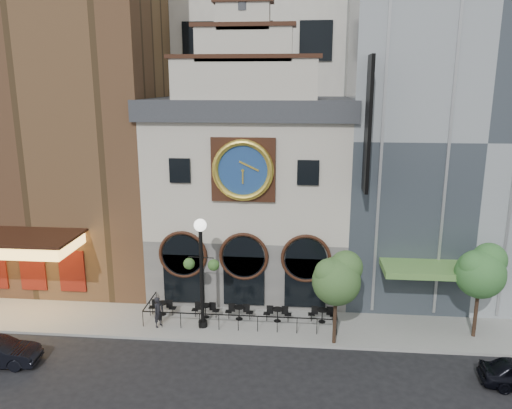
{
  "coord_description": "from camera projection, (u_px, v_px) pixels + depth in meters",
  "views": [
    {
      "loc": [
        3.26,
        -23.3,
        13.28
      ],
      "look_at": [
        0.52,
        6.0,
        6.06
      ],
      "focal_mm": 35.0,
      "sensor_mm": 36.0,
      "label": 1
    }
  ],
  "objects": [
    {
      "name": "cafe_railing",
      "position": [
        241.0,
        312.0,
        28.26
      ],
      "size": [
        10.6,
        2.6,
        0.9
      ],
      "primitive_type": null,
      "color": "black",
      "rests_on": "sidewalk"
    },
    {
      "name": "pedestrian",
      "position": [
        158.0,
        312.0,
        27.39
      ],
      "size": [
        0.64,
        0.74,
        1.72
      ],
      "primitive_type": "imported",
      "rotation": [
        0.0,
        0.0,
        1.14
      ],
      "color": "black",
      "rests_on": "sidewalk"
    },
    {
      "name": "bistro_2",
      "position": [
        239.0,
        312.0,
        28.31
      ],
      "size": [
        1.58,
        0.68,
        0.9
      ],
      "color": "black",
      "rests_on": "sidewalk"
    },
    {
      "name": "tree_right",
      "position": [
        481.0,
        270.0,
        25.69
      ],
      "size": [
        2.64,
        2.55,
        5.09
      ],
      "color": "#382619",
      "rests_on": "sidewalk"
    },
    {
      "name": "theater_building",
      "position": [
        63.0,
        93.0,
        33.79
      ],
      "size": [
        14.0,
        15.6,
        25.0
      ],
      "color": "brown",
      "rests_on": "ground"
    },
    {
      "name": "bistro_1",
      "position": [
        206.0,
        310.0,
        28.54
      ],
      "size": [
        1.58,
        0.68,
        0.9
      ],
      "color": "black",
      "rests_on": "sidewalk"
    },
    {
      "name": "retail_building",
      "position": [
        455.0,
        133.0,
        32.06
      ],
      "size": [
        14.0,
        14.4,
        20.0
      ],
      "color": "gray",
      "rests_on": "ground"
    },
    {
      "name": "bistro_0",
      "position": [
        162.0,
        307.0,
        28.86
      ],
      "size": [
        1.58,
        0.68,
        0.9
      ],
      "color": "black",
      "rests_on": "sidewalk"
    },
    {
      "name": "bistro_4",
      "position": [
        322.0,
        314.0,
        27.98
      ],
      "size": [
        1.58,
        0.68,
        0.9
      ],
      "color": "black",
      "rests_on": "sidewalk"
    },
    {
      "name": "tree_left",
      "position": [
        337.0,
        277.0,
        25.05
      ],
      "size": [
        2.55,
        2.46,
        4.92
      ],
      "color": "#382619",
      "rests_on": "sidewalk"
    },
    {
      "name": "clock_building",
      "position": [
        251.0,
        188.0,
        31.96
      ],
      "size": [
        12.6,
        8.78,
        18.65
      ],
      "color": "#605E5B",
      "rests_on": "ground"
    },
    {
      "name": "sidewalk",
      "position": [
        241.0,
        321.0,
        28.39
      ],
      "size": [
        44.0,
        5.0,
        0.15
      ],
      "primitive_type": "cube",
      "color": "gray",
      "rests_on": "ground"
    },
    {
      "name": "lamppost",
      "position": [
        201.0,
        261.0,
        26.67
      ],
      "size": [
        1.97,
        0.71,
        6.17
      ],
      "rotation": [
        0.0,
        0.0,
        -0.06
      ],
      "color": "black",
      "rests_on": "sidewalk"
    },
    {
      "name": "ground",
      "position": [
        235.0,
        344.0,
        25.99
      ],
      "size": [
        120.0,
        120.0,
        0.0
      ],
      "primitive_type": "plane",
      "color": "black",
      "rests_on": "ground"
    },
    {
      "name": "bistro_3",
      "position": [
        277.0,
        314.0,
        28.07
      ],
      "size": [
        1.58,
        0.68,
        0.9
      ],
      "color": "black",
      "rests_on": "sidewalk"
    }
  ]
}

